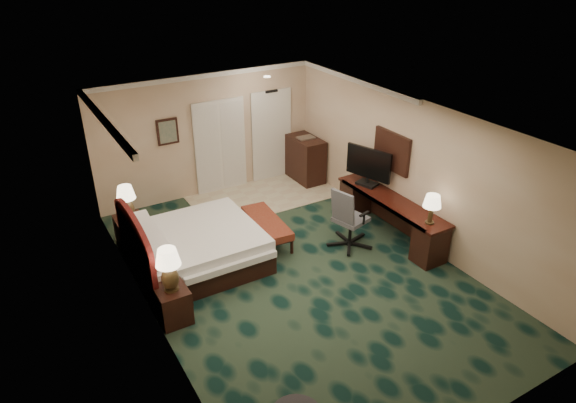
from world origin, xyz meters
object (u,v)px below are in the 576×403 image
nightstand_far (131,233)px  desk (390,217)px  tv (368,167)px  desk_chair (351,217)px  bed_bench (267,230)px  lamp_far (127,202)px  lamp_near (169,270)px  bed (198,248)px  nightstand_near (173,304)px  minibar (305,159)px

nightstand_far → desk: bearing=-25.0°
nightstand_far → tv: (4.43, -1.30, 0.84)m
desk → desk_chair: size_ratio=2.19×
nightstand_far → bed_bench: nightstand_far is taller
lamp_far → bed_bench: (2.26, -1.07, -0.71)m
tv → bed_bench: bearing=156.2°
lamp_near → desk: 4.48m
desk → desk_chair: desk_chair is taller
lamp_near → lamp_far: size_ratio=1.08×
desk → tv: bearing=89.2°
lamp_near → bed: bearing=54.2°
lamp_near → desk_chair: (3.57, 0.39, -0.31)m
lamp_near → lamp_far: 2.36m
nightstand_near → lamp_far: bearing=89.2°
nightstand_far → lamp_far: 0.63m
bed → nightstand_far: (-0.87, 1.13, -0.02)m
lamp_far → desk: 4.91m
tv → desk_chair: tv is taller
nightstand_far → tv: tv is taller
desk_chair → bed_bench: bearing=129.5°
tv → minibar: tv is taller
nightstand_far → desk: (4.42, -2.06, 0.07)m
bed_bench → tv: (2.17, -0.23, 0.92)m
tv → desk: bearing=-108.5°
nightstand_far → bed_bench: (2.27, -1.07, -0.08)m
bed_bench → desk: (2.16, -0.99, 0.15)m
bed → lamp_near: (-0.88, -1.23, 0.58)m
minibar → bed_bench: bearing=-136.6°
lamp_far → minibar: size_ratio=0.62×
nightstand_near → lamp_far: 2.45m
bed → minibar: bearing=30.6°
bed → lamp_near: 1.62m
nightstand_near → bed_bench: nightstand_near is taller
nightstand_near → minibar: size_ratio=0.54×
bed_bench → desk: 2.38m
desk → desk_chair: (-0.88, 0.08, 0.22)m
nightstand_near → lamp_near: size_ratio=0.81×
minibar → tv: bearing=-89.3°
bed_bench → lamp_far: bearing=159.4°
bed → nightstand_near: 1.51m
nightstand_near → lamp_far: (0.03, 2.35, 0.67)m
bed → nightstand_near: bearing=-126.1°
bed_bench → minibar: minibar is taller
nightstand_far → lamp_far: (0.01, -0.00, 0.63)m
bed → minibar: size_ratio=1.98×
desk_chair → minibar: (0.86, 2.93, -0.08)m
bed → bed_bench: bed is taller
bed → lamp_far: lamp_far is taller
lamp_near → lamp_far: (0.03, 2.36, 0.04)m
bed_bench → desk: bearing=-20.0°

